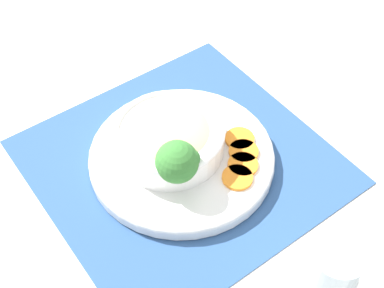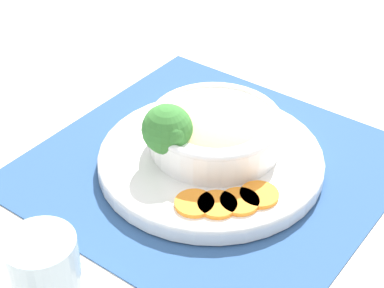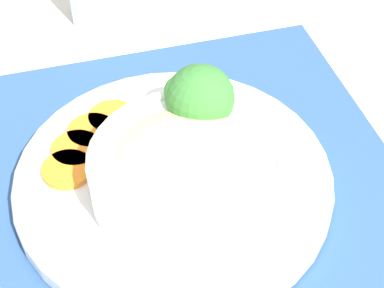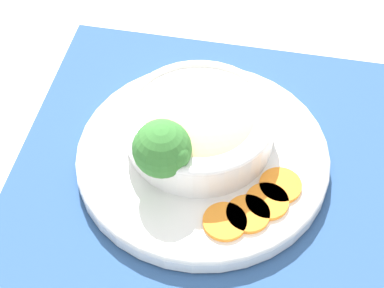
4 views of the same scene
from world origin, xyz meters
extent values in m
plane|color=beige|center=(0.00, 0.00, 0.00)|extent=(4.00, 4.00, 0.00)
cube|color=#2D5184|center=(0.00, 0.00, 0.00)|extent=(0.47, 0.46, 0.00)
cylinder|color=white|center=(0.00, 0.00, 0.01)|extent=(0.29, 0.29, 0.02)
torus|color=white|center=(0.00, 0.00, 0.02)|extent=(0.29, 0.29, 0.01)
cylinder|color=white|center=(0.01, -0.02, 0.04)|extent=(0.17, 0.17, 0.04)
torus|color=white|center=(0.01, -0.02, 0.06)|extent=(0.17, 0.17, 0.01)
ellipsoid|color=beige|center=(0.01, -0.02, 0.05)|extent=(0.14, 0.14, 0.05)
cylinder|color=#84AD5B|center=(0.03, 0.04, 0.03)|extent=(0.02, 0.02, 0.03)
sphere|color=#387A33|center=(0.03, 0.04, 0.07)|extent=(0.06, 0.06, 0.06)
sphere|color=#387A33|center=(0.02, 0.05, 0.07)|extent=(0.03, 0.03, 0.03)
sphere|color=#387A33|center=(0.05, 0.04, 0.07)|extent=(0.03, 0.03, 0.03)
cylinder|color=orange|center=(-0.05, 0.08, 0.02)|extent=(0.05, 0.05, 0.01)
cylinder|color=orange|center=(-0.07, 0.07, 0.02)|extent=(0.05, 0.05, 0.01)
cylinder|color=orange|center=(-0.08, 0.05, 0.02)|extent=(0.05, 0.05, 0.01)
cylinder|color=orange|center=(-0.09, 0.02, 0.02)|extent=(0.05, 0.05, 0.01)
cylinder|color=silver|center=(-0.04, 0.29, 0.06)|extent=(0.07, 0.07, 0.11)
camera|label=1|loc=(0.26, 0.46, 0.66)|focal=50.00mm
camera|label=2|loc=(-0.42, 0.50, 0.52)|focal=60.00mm
camera|label=3|loc=(-0.05, -0.38, 0.45)|focal=60.00mm
camera|label=4|loc=(-0.12, 0.44, 0.59)|focal=60.00mm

